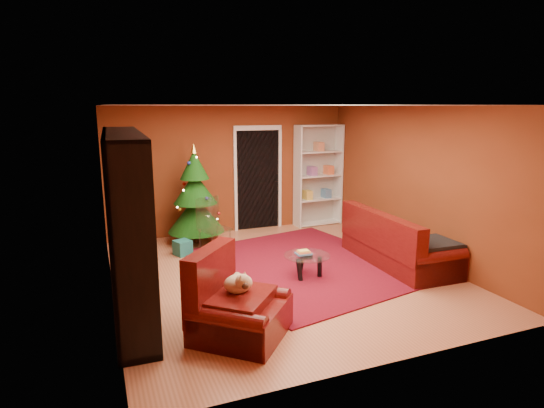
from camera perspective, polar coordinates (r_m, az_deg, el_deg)
name	(u,v)px	position (r m, az deg, el deg)	size (l,w,h in m)	color
floor	(281,276)	(7.25, 1.18, -8.96)	(5.00, 5.50, 0.05)	#AA6343
ceiling	(282,104)	(6.76, 1.28, 12.48)	(5.00, 5.50, 0.05)	silver
wall_back	(230,170)	(9.47, -5.30, 4.30)	(5.00, 0.05, 2.60)	brown
wall_left	(105,206)	(6.36, -20.24, -0.27)	(0.05, 5.50, 2.60)	brown
wall_right	(417,183)	(8.18, 17.78, 2.53)	(0.05, 5.50, 2.60)	brown
doorway	(258,180)	(9.65, -1.77, 2.99)	(1.06, 0.60, 2.16)	black
rug	(304,264)	(7.66, 4.09, -7.53)	(3.03, 3.53, 0.02)	maroon
media_unit	(128,222)	(6.06, -17.67, -2.21)	(0.46, 2.98, 2.28)	black
christmas_tree	(195,196)	(8.72, -9.60, 1.04)	(1.08, 1.08, 1.92)	#0C380A
gift_box_teal	(183,248)	(8.24, -11.16, -5.40)	(0.26, 0.26, 0.26)	#186A65
gift_box_red	(211,232)	(9.22, -7.62, -3.50)	(0.23, 0.23, 0.23)	maroon
white_bookshelf	(318,176)	(10.03, 5.83, 3.57)	(1.05, 0.38, 2.26)	white
armchair	(241,302)	(5.28, -3.95, -12.21)	(1.05, 1.05, 0.82)	#480B0A
dog	(238,284)	(5.27, -4.26, -9.94)	(0.40, 0.30, 0.27)	beige
sofa	(399,237)	(7.86, 15.71, -4.02)	(2.14, 0.96, 0.92)	#480B0A
coffee_table	(307,266)	(7.06, 4.40, -7.75)	(0.71, 0.71, 0.45)	gray
acrylic_chair	(215,229)	(8.11, -7.19, -3.17)	(0.47, 0.51, 0.91)	#66605B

